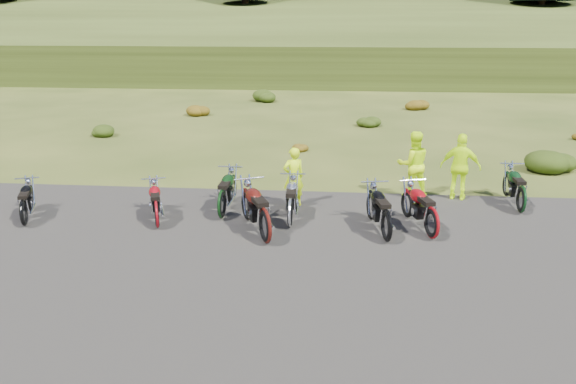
# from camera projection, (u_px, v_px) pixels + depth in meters

# --- Properties ---
(ground) EXTENTS (300.00, 300.00, 0.00)m
(ground) POSITION_uv_depth(u_px,v_px,m) (287.00, 244.00, 12.86)
(ground) COLOR #2E3D14
(ground) RESTS_ON ground
(gravel_pad) EXTENTS (20.00, 12.00, 0.04)m
(gravel_pad) POSITION_uv_depth(u_px,v_px,m) (277.00, 284.00, 10.96)
(gravel_pad) COLOR black
(gravel_pad) RESTS_ON ground
(hill_slope) EXTENTS (300.00, 45.97, 9.37)m
(hill_slope) POSITION_uv_depth(u_px,v_px,m) (329.00, 64.00, 60.35)
(hill_slope) COLOR #2B3612
(hill_slope) RESTS_ON ground
(hill_plateau) EXTENTS (300.00, 90.00, 9.17)m
(hill_plateau) POSITION_uv_depth(u_px,v_px,m) (335.00, 40.00, 117.33)
(hill_plateau) COLOR #2B3612
(hill_plateau) RESTS_ON ground
(shrub_1) EXTENTS (1.03, 1.03, 0.61)m
(shrub_1) POSITION_uv_depth(u_px,v_px,m) (101.00, 129.00, 24.27)
(shrub_1) COLOR #1E300C
(shrub_1) RESTS_ON ground
(shrub_2) EXTENTS (1.30, 1.30, 0.77)m
(shrub_2) POSITION_uv_depth(u_px,v_px,m) (197.00, 109.00, 29.03)
(shrub_2) COLOR brown
(shrub_2) RESTS_ON ground
(shrub_3) EXTENTS (1.56, 1.56, 0.92)m
(shrub_3) POSITION_uv_depth(u_px,v_px,m) (265.00, 94.00, 33.80)
(shrub_3) COLOR #1E300C
(shrub_3) RESTS_ON ground
(shrub_4) EXTENTS (0.77, 0.77, 0.45)m
(shrub_4) POSITION_uv_depth(u_px,v_px,m) (298.00, 146.00, 21.56)
(shrub_4) COLOR brown
(shrub_4) RESTS_ON ground
(shrub_5) EXTENTS (1.03, 1.03, 0.61)m
(shrub_5) POSITION_uv_depth(u_px,v_px,m) (368.00, 120.00, 26.32)
(shrub_5) COLOR #1E300C
(shrub_5) RESTS_ON ground
(shrub_6) EXTENTS (1.30, 1.30, 0.77)m
(shrub_6) POSITION_uv_depth(u_px,v_px,m) (416.00, 103.00, 31.09)
(shrub_6) COLOR brown
(shrub_6) RESTS_ON ground
(shrub_7) EXTENTS (1.56, 1.56, 0.92)m
(shrub_7) POSITION_uv_depth(u_px,v_px,m) (553.00, 158.00, 18.75)
(shrub_7) COLOR #1E300C
(shrub_7) RESTS_ON ground
(motorcycle_0) EXTENTS (1.23, 1.96, 0.97)m
(motorcycle_0) POSITION_uv_depth(u_px,v_px,m) (25.00, 227.00, 13.93)
(motorcycle_0) COLOR black
(motorcycle_0) RESTS_ON ground
(motorcycle_1) EXTENTS (1.24, 2.00, 0.99)m
(motorcycle_1) POSITION_uv_depth(u_px,v_px,m) (158.00, 228.00, 13.81)
(motorcycle_1) COLOR maroon
(motorcycle_1) RESTS_ON ground
(motorcycle_2) EXTENTS (0.74, 2.11, 1.10)m
(motorcycle_2) POSITION_uv_depth(u_px,v_px,m) (222.00, 219.00, 14.45)
(motorcycle_2) COLOR black
(motorcycle_2) RESTS_ON ground
(motorcycle_3) EXTENTS (0.72, 2.06, 1.07)m
(motorcycle_3) POSITION_uv_depth(u_px,v_px,m) (290.00, 227.00, 13.87)
(motorcycle_3) COLOR #B9BABF
(motorcycle_3) RESTS_ON ground
(motorcycle_4) EXTENTS (1.68, 2.45, 1.22)m
(motorcycle_4) POSITION_uv_depth(u_px,v_px,m) (265.00, 244.00, 12.88)
(motorcycle_4) COLOR #46100B
(motorcycle_4) RESTS_ON ground
(motorcycle_5) EXTENTS (1.12, 2.24, 1.12)m
(motorcycle_5) POSITION_uv_depth(u_px,v_px,m) (386.00, 242.00, 12.97)
(motorcycle_5) COLOR black
(motorcycle_5) RESTS_ON ground
(motorcycle_6) EXTENTS (1.29, 2.25, 1.12)m
(motorcycle_6) POSITION_uv_depth(u_px,v_px,m) (430.00, 239.00, 13.15)
(motorcycle_6) COLOR maroon
(motorcycle_6) RESTS_ON ground
(motorcycle_7) EXTENTS (0.70, 2.07, 1.08)m
(motorcycle_7) POSITION_uv_depth(u_px,v_px,m) (520.00, 213.00, 14.85)
(motorcycle_7) COLOR black
(motorcycle_7) RESTS_ON ground
(person_middle) EXTENTS (0.70, 0.60, 1.63)m
(person_middle) POSITION_uv_depth(u_px,v_px,m) (293.00, 178.00, 15.15)
(person_middle) COLOR #CDF70D
(person_middle) RESTS_ON ground
(person_right_a) EXTENTS (1.02, 0.85, 1.90)m
(person_right_a) POSITION_uv_depth(u_px,v_px,m) (413.00, 165.00, 15.90)
(person_right_a) COLOR #CDF70D
(person_right_a) RESTS_ON ground
(person_right_b) EXTENTS (1.19, 0.76, 1.88)m
(person_right_b) POSITION_uv_depth(u_px,v_px,m) (460.00, 168.00, 15.66)
(person_right_b) COLOR #CDF70D
(person_right_b) RESTS_ON ground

